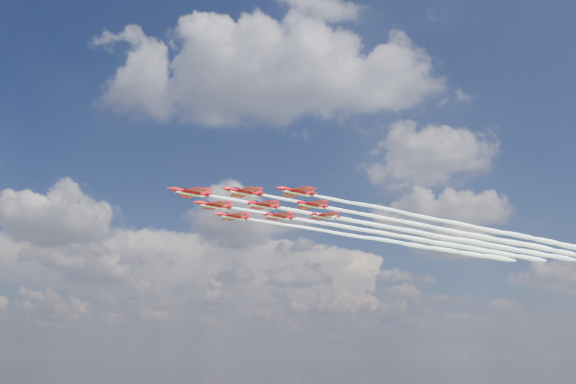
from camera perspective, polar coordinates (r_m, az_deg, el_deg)
name	(u,v)px	position (r m, az deg, el deg)	size (l,w,h in m)	color
jet_lead	(380,226)	(169.33, 9.36, -3.41)	(97.85, 89.44, 2.78)	#B80A17
jet_row2_port	(423,226)	(171.52, 13.52, -3.33)	(97.85, 89.44, 2.78)	#B80A17
jet_row2_starb	(387,234)	(181.46, 9.98, -4.23)	(97.85, 89.44, 2.78)	#B80A17
jet_row3_port	(465,225)	(174.58, 17.55, -3.25)	(97.85, 89.44, 2.78)	#B80A17
jet_row3_centre	(426,234)	(183.75, 13.86, -4.15)	(97.85, 89.44, 2.78)	#B80A17
jet_row3_starb	(392,241)	(193.65, 10.52, -4.96)	(97.85, 89.44, 2.78)	#B80A17
jet_row4_port	(466,234)	(186.85, 17.62, -4.06)	(97.85, 89.44, 2.78)	#B80A17
jet_row4_starb	(429,241)	(196.02, 14.15, -4.87)	(97.85, 89.44, 2.78)	#B80A17
jet_tail	(467,241)	(199.15, 17.68, -4.77)	(97.85, 89.44, 2.78)	#B80A17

